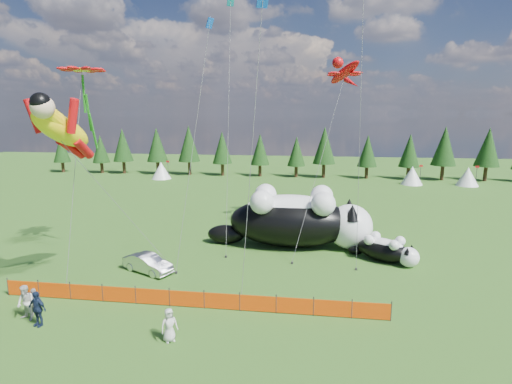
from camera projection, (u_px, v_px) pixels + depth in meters
ground at (202, 285)px, 25.23m from camera, size 160.00×160.00×0.00m
safety_fence at (187, 299)px, 22.22m from camera, size 22.06×0.06×1.10m
tree_line at (272, 153)px, 68.20m from camera, size 90.00×4.00×8.00m
festival_tents at (339, 174)px, 62.35m from camera, size 50.00×3.20×2.80m
cat_large at (298, 219)px, 32.23m from camera, size 13.42×4.86×4.85m
cat_small at (386, 249)px, 29.07m from camera, size 4.80×3.71×1.93m
car at (148, 263)px, 27.17m from camera, size 3.95×2.77×1.24m
spectator_a at (34, 302)px, 21.23m from camera, size 0.64×0.51×1.53m
spectator_b at (26, 303)px, 20.77m from camera, size 1.05×0.80×1.90m
spectator_c at (37, 309)px, 20.20m from camera, size 1.19×0.78×1.86m
spectator_e at (169, 325)px, 18.84m from camera, size 0.95×0.91×1.64m
superhero_kite at (62, 129)px, 21.85m from camera, size 6.47×7.87×12.87m
gecko_kite at (344, 73)px, 34.10m from camera, size 6.61×12.24×16.92m
flower_kite at (82, 72)px, 26.40m from camera, size 3.67×7.38×14.47m
diamond_kite_a at (208, 40)px, 26.62m from camera, size 2.31×3.65×17.32m
diamond_kite_c at (262, 15)px, 19.72m from camera, size 1.68×1.30×16.92m
diamond_kite_d at (230, 14)px, 31.95m from camera, size 1.19×6.29×20.60m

